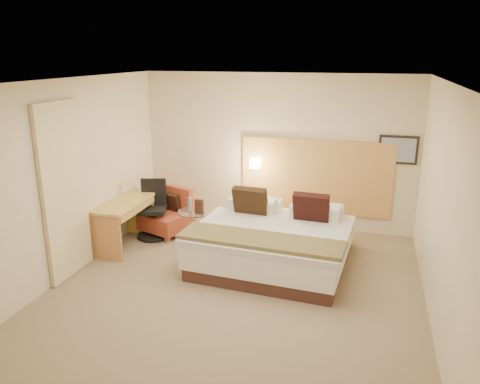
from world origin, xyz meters
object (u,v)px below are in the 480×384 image
(lounge_chair, at_px, (168,215))
(desk, at_px, (125,211))
(bed, at_px, (274,241))
(desk_chair, at_px, (153,214))
(side_table, at_px, (195,227))

(lounge_chair, xyz_separation_m, desk, (-0.41, -0.72, 0.28))
(lounge_chair, bearing_deg, bed, -18.69)
(desk, relative_size, desk_chair, 1.24)
(bed, relative_size, lounge_chair, 2.47)
(desk, distance_m, desk_chair, 0.59)
(bed, relative_size, side_table, 3.54)
(bed, distance_m, side_table, 1.37)
(bed, xyz_separation_m, lounge_chair, (-2.02, 0.68, -0.03))
(desk_chair, bearing_deg, side_table, -14.97)
(desk_chair, bearing_deg, desk, -116.38)
(desk, bearing_deg, lounge_chair, 60.71)
(side_table, distance_m, desk_chair, 0.87)
(side_table, bearing_deg, bed, -9.81)
(desk, bearing_deg, desk_chair, 63.62)
(lounge_chair, height_order, desk_chair, desk_chair)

